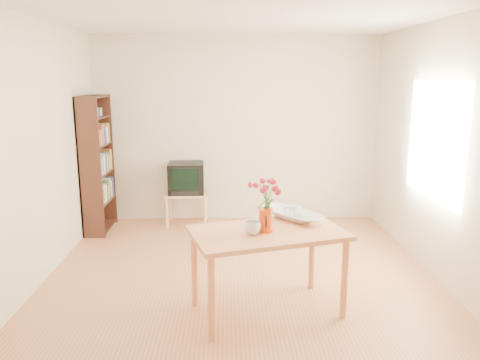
{
  "coord_description": "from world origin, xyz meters",
  "views": [
    {
      "loc": [
        -0.13,
        -4.36,
        2.03
      ],
      "look_at": [
        0.0,
        0.3,
        1.0
      ],
      "focal_mm": 35.0,
      "sensor_mm": 36.0,
      "label": 1
    }
  ],
  "objects_px": {
    "mug": "(253,228)",
    "pitcher": "(266,221)",
    "bowl": "(292,197)",
    "table": "(268,241)",
    "television": "(186,177)"
  },
  "relations": [
    {
      "from": "mug",
      "to": "pitcher",
      "type": "bearing_deg",
      "value": 155.04
    },
    {
      "from": "mug",
      "to": "bowl",
      "type": "bearing_deg",
      "value": 170.75
    },
    {
      "from": "mug",
      "to": "table",
      "type": "bearing_deg",
      "value": 153.68
    },
    {
      "from": "table",
      "to": "television",
      "type": "height_order",
      "value": "television"
    },
    {
      "from": "pitcher",
      "to": "bowl",
      "type": "distance_m",
      "value": 0.46
    },
    {
      "from": "table",
      "to": "pitcher",
      "type": "relative_size",
      "value": 6.81
    },
    {
      "from": "pitcher",
      "to": "table",
      "type": "bearing_deg",
      "value": 26.15
    },
    {
      "from": "bowl",
      "to": "mug",
      "type": "bearing_deg",
      "value": -131.18
    },
    {
      "from": "pitcher",
      "to": "mug",
      "type": "relative_size",
      "value": 1.52
    },
    {
      "from": "pitcher",
      "to": "television",
      "type": "bearing_deg",
      "value": 112.31
    },
    {
      "from": "table",
      "to": "television",
      "type": "distance_m",
      "value": 2.72
    },
    {
      "from": "pitcher",
      "to": "bowl",
      "type": "bearing_deg",
      "value": 56.74
    },
    {
      "from": "bowl",
      "to": "television",
      "type": "xyz_separation_m",
      "value": [
        -1.16,
        2.21,
        -0.28
      ]
    },
    {
      "from": "mug",
      "to": "television",
      "type": "relative_size",
      "value": 0.28
    },
    {
      "from": "bowl",
      "to": "pitcher",
      "type": "bearing_deg",
      "value": -126.39
    }
  ]
}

